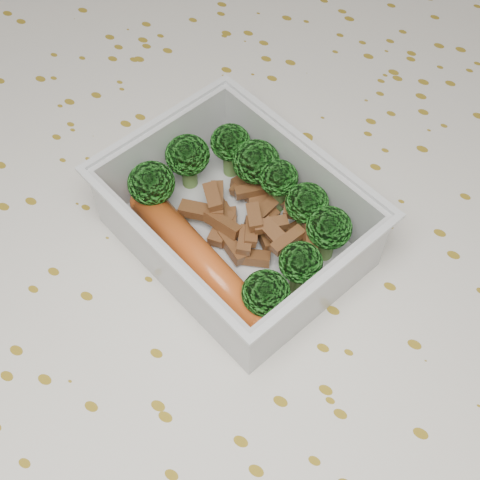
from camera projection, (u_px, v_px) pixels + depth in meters
The scene contains 6 objects.
dining_table at pixel (236, 312), 0.56m from camera, with size 1.40×0.90×0.75m.
tablecloth at pixel (236, 282), 0.52m from camera, with size 1.46×0.96×0.19m.
lunch_container at pixel (236, 226), 0.47m from camera, with size 0.21×0.19×0.06m.
broccoli_florets at pixel (250, 198), 0.47m from camera, with size 0.16×0.13×0.05m.
meat_pile at pixel (252, 220), 0.48m from camera, with size 0.11×0.08×0.03m.
sausage at pixel (200, 260), 0.46m from camera, with size 0.14×0.07×0.02m.
Camera 1 is at (0.13, -0.22, 1.16)m, focal length 50.00 mm.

